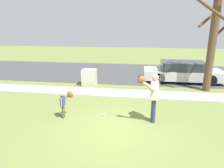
% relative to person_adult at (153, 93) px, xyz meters
% --- Properties ---
extents(ground_plane, '(48.00, 48.00, 0.00)m').
position_rel_person_adult_xyz_m(ground_plane, '(-1.26, 2.78, -1.06)').
color(ground_plane, olive).
extents(sidewalk_strip, '(36.00, 1.20, 0.06)m').
position_rel_person_adult_xyz_m(sidewalk_strip, '(-1.26, 2.88, -1.03)').
color(sidewalk_strip, '#B2B2AD').
rests_on(sidewalk_strip, ground).
extents(road_surface, '(36.00, 6.80, 0.02)m').
position_rel_person_adult_xyz_m(road_surface, '(-1.26, 7.88, -1.05)').
color(road_surface, '#424244').
rests_on(road_surface, ground).
extents(person_adult, '(0.69, 0.67, 1.73)m').
position_rel_person_adult_xyz_m(person_adult, '(0.00, 0.00, 0.00)').
color(person_adult, navy).
rests_on(person_adult, ground).
extents(person_child, '(0.43, 0.40, 1.00)m').
position_rel_person_adult_xyz_m(person_child, '(-3.13, -0.11, -0.41)').
color(person_child, brown).
rests_on(person_child, ground).
extents(baseball, '(0.07, 0.07, 0.07)m').
position_rel_person_adult_xyz_m(baseball, '(-1.76, 0.23, -1.03)').
color(baseball, white).
rests_on(baseball, ground).
extents(utility_cabinet, '(0.77, 0.61, 0.93)m').
position_rel_person_adult_xyz_m(utility_cabinet, '(-3.34, 4.13, -0.60)').
color(utility_cabinet, beige).
rests_on(utility_cabinet, ground).
extents(street_tree_near, '(1.85, 1.88, 4.97)m').
position_rel_person_adult_xyz_m(street_tree_near, '(3.02, 4.09, 1.59)').
color(street_tree_near, brown).
rests_on(street_tree_near, ground).
extents(parked_sedan_silver, '(4.60, 1.80, 1.23)m').
position_rel_person_adult_xyz_m(parked_sedan_silver, '(2.07, 5.76, -0.44)').
color(parked_sedan_silver, silver).
rests_on(parked_sedan_silver, road_surface).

